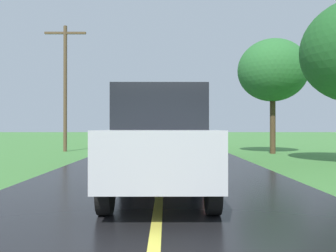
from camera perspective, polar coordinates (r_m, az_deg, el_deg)
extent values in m
cube|color=#2D2D30|center=(12.85, 0.03, -3.17)|extent=(0.90, 5.51, 0.24)
cube|color=brown|center=(12.84, 0.03, -2.28)|extent=(2.30, 5.80, 0.20)
cube|color=#1E479E|center=(14.79, -0.02, 2.05)|extent=(2.10, 1.90, 1.90)
cube|color=black|center=(15.76, -0.04, 3.12)|extent=(1.78, 0.02, 0.76)
cube|color=maroon|center=(11.90, -5.29, 0.69)|extent=(0.08, 3.85, 1.10)
cube|color=maroon|center=(11.92, 5.40, 0.69)|extent=(0.08, 3.85, 1.10)
cube|color=maroon|center=(9.97, 0.13, 0.87)|extent=(2.30, 0.08, 1.10)
cube|color=maroon|center=(13.74, 0.01, 0.56)|extent=(2.30, 0.08, 1.10)
cylinder|color=black|center=(14.68, -4.12, -3.20)|extent=(0.28, 1.00, 1.00)
cylinder|color=black|center=(14.69, 4.09, -3.20)|extent=(0.28, 1.00, 1.00)
cylinder|color=black|center=(11.30, -5.26, -4.08)|extent=(0.28, 1.00, 1.00)
cylinder|color=black|center=(11.32, 5.42, -4.07)|extent=(0.28, 1.00, 1.00)
ellipsoid|color=#7EAE3A|center=(12.62, -2.28, -1.16)|extent=(0.55, 0.52, 0.50)
ellipsoid|color=#71AC33|center=(12.18, 2.82, 0.36)|extent=(0.43, 0.41, 0.47)
ellipsoid|color=#80B334|center=(12.62, 3.36, -1.22)|extent=(0.45, 0.52, 0.42)
ellipsoid|color=#72BB2A|center=(13.13, 1.05, 0.30)|extent=(0.51, 0.49, 0.37)
ellipsoid|color=#74AC39|center=(11.52, 2.03, 2.10)|extent=(0.60, 0.65, 0.45)
ellipsoid|color=#6EB639|center=(12.73, -1.68, -1.13)|extent=(0.50, 0.64, 0.37)
ellipsoid|color=#81BF2C|center=(11.37, -0.99, 0.53)|extent=(0.40, 0.38, 0.52)
ellipsoid|color=#7BB123|center=(11.86, -3.41, -0.95)|extent=(0.51, 0.54, 0.47)
ellipsoid|color=#81AD26|center=(10.35, -4.10, -1.28)|extent=(0.56, 0.72, 0.43)
ellipsoid|color=#72B721|center=(13.18, -3.51, 1.85)|extent=(0.55, 0.60, 0.46)
ellipsoid|color=#72B738|center=(10.72, 2.06, 2.20)|extent=(0.46, 0.50, 0.42)
ellipsoid|color=#7EA937|center=(13.40, 3.49, 1.71)|extent=(0.45, 0.45, 0.44)
ellipsoid|color=#80BD2F|center=(10.71, 4.52, -1.23)|extent=(0.60, 0.61, 0.44)
cube|color=#2D2D30|center=(26.99, -0.08, -1.65)|extent=(0.90, 5.51, 0.24)
cube|color=brown|center=(26.99, -0.08, -1.23)|extent=(2.30, 5.80, 0.20)
cube|color=gold|center=(28.94, -0.10, 0.92)|extent=(2.10, 1.90, 1.90)
cube|color=black|center=(29.91, -0.11, 1.52)|extent=(1.78, 0.02, 0.76)
cube|color=#232328|center=(26.03, -2.52, 0.17)|extent=(0.08, 3.85, 1.10)
cube|color=#232328|center=(26.04, 2.37, 0.17)|extent=(0.08, 3.85, 1.10)
cube|color=#232328|center=(24.13, -0.05, 0.20)|extent=(2.30, 0.08, 1.10)
cube|color=#232328|center=(27.90, -0.09, 0.14)|extent=(2.30, 0.08, 1.10)
cylinder|color=black|center=(28.81, -2.19, -1.76)|extent=(0.28, 1.00, 1.00)
cylinder|color=black|center=(28.82, 1.99, -1.76)|extent=(0.28, 1.00, 1.00)
cylinder|color=black|center=(25.42, -2.44, -1.96)|extent=(0.28, 1.00, 1.00)
cylinder|color=black|center=(25.43, 2.30, -1.96)|extent=(0.28, 1.00, 1.00)
ellipsoid|color=#7EAD22|center=(27.34, -0.44, 0.79)|extent=(0.45, 0.47, 0.48)
ellipsoid|color=#73A62F|center=(26.25, -1.24, 0.09)|extent=(0.60, 0.63, 0.50)
ellipsoid|color=#76B32C|center=(25.71, -1.30, -0.60)|extent=(0.48, 0.62, 0.37)
ellipsoid|color=#72B02E|center=(27.37, -1.37, 0.01)|extent=(0.42, 0.48, 0.43)
ellipsoid|color=#73AB38|center=(26.67, -1.20, 0.01)|extent=(0.44, 0.42, 0.38)
ellipsoid|color=#73C036|center=(25.98, -1.03, -0.73)|extent=(0.42, 0.43, 0.40)
ellipsoid|color=#77A72A|center=(27.12, 0.24, 0.68)|extent=(0.43, 0.47, 0.39)
cylinder|color=brown|center=(20.20, -16.63, 5.95)|extent=(0.20, 0.20, 7.03)
cube|color=brown|center=(20.77, -16.62, 14.52)|extent=(2.31, 0.12, 0.12)
cylinder|color=#4C3823|center=(18.39, 16.93, 0.04)|extent=(0.28, 0.28, 2.85)
ellipsoid|color=#2D7033|center=(18.62, 16.91, 8.81)|extent=(3.54, 3.54, 3.18)
cube|color=#B7BABF|center=(6.24, -1.22, -4.27)|extent=(1.70, 4.10, 0.80)
cube|color=black|center=(6.03, -1.25, 2.72)|extent=(1.44, 2.05, 0.70)
cylinder|color=black|center=(7.60, -6.93, -7.30)|extent=(0.20, 0.64, 0.64)
cylinder|color=black|center=(7.58, 4.81, -7.32)|extent=(0.20, 0.64, 0.64)
cylinder|color=black|center=(5.11, -10.27, -10.76)|extent=(0.20, 0.64, 0.64)
cylinder|color=black|center=(5.08, 7.42, -10.82)|extent=(0.20, 0.64, 0.64)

